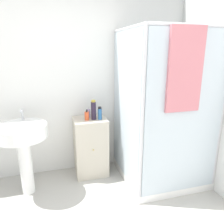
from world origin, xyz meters
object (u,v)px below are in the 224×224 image
soap_dispenser (87,116)px  lotion_bottle_white (89,113)px  shampoo_bottle_tall_black (94,110)px  shampoo_bottle_blue (100,113)px  sink (23,140)px

soap_dispenser → lotion_bottle_white: size_ratio=0.94×
shampoo_bottle_tall_black → soap_dispenser: bearing=-177.3°
shampoo_bottle_blue → lotion_bottle_white: shampoo_bottle_blue is taller
shampoo_bottle_tall_black → shampoo_bottle_blue: size_ratio=1.54×
sink → lotion_bottle_white: 0.87m
shampoo_bottle_blue → lotion_bottle_white: 0.17m
shampoo_bottle_blue → lotion_bottle_white: size_ratio=1.12×
shampoo_bottle_tall_black → shampoo_bottle_blue: bearing=-14.1°
sink → shampoo_bottle_tall_black: 0.91m
sink → shampoo_bottle_tall_black: bearing=12.5°
lotion_bottle_white → shampoo_bottle_tall_black: bearing=-61.7°
shampoo_bottle_tall_black → shampoo_bottle_blue: 0.09m
lotion_bottle_white → sink: bearing=-161.0°
soap_dispenser → shampoo_bottle_tall_black: shampoo_bottle_tall_black is taller
sink → lotion_bottle_white: sink is taller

